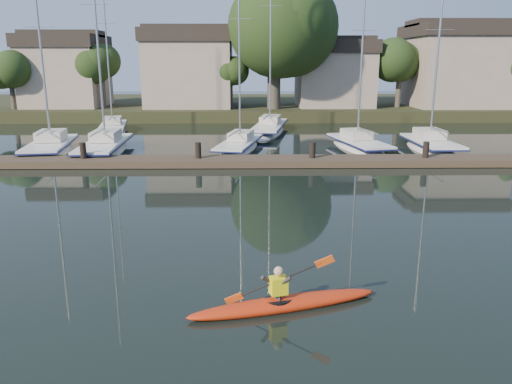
{
  "coord_description": "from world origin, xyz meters",
  "views": [
    {
      "loc": [
        -0.36,
        -11.83,
        5.34
      ],
      "look_at": [
        -0.12,
        3.83,
        1.2
      ],
      "focal_mm": 35.0,
      "sensor_mm": 36.0,
      "label": 1
    }
  ],
  "objects_px": {
    "sailboat_5": "(113,134)",
    "sailboat_1": "(105,156)",
    "kayak": "(283,301)",
    "sailboat_4": "(430,153)",
    "sailboat_2": "(239,152)",
    "sailboat_6": "(269,134)",
    "dock": "(255,161)",
    "sailboat_3": "(358,152)",
    "sailboat_0": "(51,156)"
  },
  "relations": [
    {
      "from": "kayak",
      "to": "sailboat_3",
      "type": "height_order",
      "value": "sailboat_3"
    },
    {
      "from": "sailboat_5",
      "to": "sailboat_6",
      "type": "distance_m",
      "value": 12.07
    },
    {
      "from": "sailboat_3",
      "to": "sailboat_4",
      "type": "relative_size",
      "value": 0.99
    },
    {
      "from": "sailboat_1",
      "to": "sailboat_5",
      "type": "xyz_separation_m",
      "value": [
        -1.83,
        8.78,
        0.03
      ]
    },
    {
      "from": "sailboat_4",
      "to": "sailboat_6",
      "type": "height_order",
      "value": "sailboat_6"
    },
    {
      "from": "sailboat_1",
      "to": "sailboat_5",
      "type": "bearing_deg",
      "value": 98.95
    },
    {
      "from": "sailboat_1",
      "to": "sailboat_3",
      "type": "bearing_deg",
      "value": 0.72
    },
    {
      "from": "dock",
      "to": "sailboat_5",
      "type": "height_order",
      "value": "sailboat_5"
    },
    {
      "from": "sailboat_2",
      "to": "sailboat_6",
      "type": "height_order",
      "value": "sailboat_6"
    },
    {
      "from": "dock",
      "to": "sailboat_1",
      "type": "bearing_deg",
      "value": 156.75
    },
    {
      "from": "sailboat_4",
      "to": "sailboat_6",
      "type": "relative_size",
      "value": 0.78
    },
    {
      "from": "sailboat_0",
      "to": "dock",
      "type": "bearing_deg",
      "value": -26.12
    },
    {
      "from": "kayak",
      "to": "dock",
      "type": "xyz_separation_m",
      "value": [
        -0.4,
        15.78,
        0.03
      ]
    },
    {
      "from": "kayak",
      "to": "sailboat_2",
      "type": "height_order",
      "value": "sailboat_2"
    },
    {
      "from": "dock",
      "to": "sailboat_5",
      "type": "bearing_deg",
      "value": 130.54
    },
    {
      "from": "sailboat_0",
      "to": "sailboat_2",
      "type": "relative_size",
      "value": 0.95
    },
    {
      "from": "sailboat_0",
      "to": "sailboat_3",
      "type": "height_order",
      "value": "sailboat_0"
    },
    {
      "from": "sailboat_3",
      "to": "sailboat_6",
      "type": "distance_m",
      "value": 9.34
    },
    {
      "from": "sailboat_2",
      "to": "sailboat_4",
      "type": "xyz_separation_m",
      "value": [
        11.78,
        -0.38,
        -0.04
      ]
    },
    {
      "from": "sailboat_1",
      "to": "sailboat_4",
      "type": "distance_m",
      "value": 19.84
    },
    {
      "from": "kayak",
      "to": "sailboat_2",
      "type": "bearing_deg",
      "value": 77.88
    },
    {
      "from": "sailboat_3",
      "to": "sailboat_5",
      "type": "relative_size",
      "value": 0.9
    },
    {
      "from": "sailboat_1",
      "to": "kayak",
      "type": "bearing_deg",
      "value": -67.3
    },
    {
      "from": "sailboat_2",
      "to": "sailboat_5",
      "type": "relative_size",
      "value": 0.97
    },
    {
      "from": "sailboat_2",
      "to": "sailboat_0",
      "type": "bearing_deg",
      "value": -163.71
    },
    {
      "from": "dock",
      "to": "sailboat_1",
      "type": "height_order",
      "value": "sailboat_1"
    },
    {
      "from": "dock",
      "to": "sailboat_4",
      "type": "bearing_deg",
      "value": 21.83
    },
    {
      "from": "kayak",
      "to": "sailboat_3",
      "type": "xyz_separation_m",
      "value": [
        6.1,
        20.6,
        -0.35
      ]
    },
    {
      "from": "dock",
      "to": "sailboat_2",
      "type": "bearing_deg",
      "value": 101.12
    },
    {
      "from": "dock",
      "to": "sailboat_6",
      "type": "relative_size",
      "value": 2.15
    },
    {
      "from": "dock",
      "to": "sailboat_1",
      "type": "relative_size",
      "value": 2.34
    },
    {
      "from": "dock",
      "to": "sailboat_1",
      "type": "xyz_separation_m",
      "value": [
        -8.98,
        3.86,
        -0.4
      ]
    },
    {
      "from": "sailboat_4",
      "to": "kayak",
      "type": "bearing_deg",
      "value": -117.73
    },
    {
      "from": "sailboat_0",
      "to": "sailboat_2",
      "type": "xyz_separation_m",
      "value": [
        11.27,
        0.91,
        0.04
      ]
    },
    {
      "from": "dock",
      "to": "sailboat_6",
      "type": "distance_m",
      "value": 12.61
    },
    {
      "from": "sailboat_1",
      "to": "sailboat_6",
      "type": "bearing_deg",
      "value": 37.48
    },
    {
      "from": "sailboat_5",
      "to": "sailboat_1",
      "type": "bearing_deg",
      "value": -89.04
    },
    {
      "from": "dock",
      "to": "sailboat_0",
      "type": "relative_size",
      "value": 2.71
    },
    {
      "from": "sailboat_4",
      "to": "sailboat_6",
      "type": "xyz_separation_m",
      "value": [
        -9.59,
        8.2,
        0.02
      ]
    },
    {
      "from": "kayak",
      "to": "dock",
      "type": "bearing_deg",
      "value": 75.62
    },
    {
      "from": "sailboat_3",
      "to": "sailboat_4",
      "type": "xyz_separation_m",
      "value": [
        4.35,
        -0.47,
        -0.02
      ]
    },
    {
      "from": "sailboat_0",
      "to": "sailboat_4",
      "type": "bearing_deg",
      "value": -7.43
    },
    {
      "from": "dock",
      "to": "sailboat_0",
      "type": "distance_m",
      "value": 12.79
    },
    {
      "from": "sailboat_2",
      "to": "sailboat_3",
      "type": "distance_m",
      "value": 7.43
    },
    {
      "from": "sailboat_1",
      "to": "sailboat_4",
      "type": "bearing_deg",
      "value": -1.42
    },
    {
      "from": "sailboat_5",
      "to": "sailboat_6",
      "type": "bearing_deg",
      "value": -11.27
    },
    {
      "from": "sailboat_2",
      "to": "sailboat_5",
      "type": "height_order",
      "value": "sailboat_5"
    },
    {
      "from": "kayak",
      "to": "sailboat_4",
      "type": "bearing_deg",
      "value": 46.72
    },
    {
      "from": "sailboat_1",
      "to": "sailboat_2",
      "type": "height_order",
      "value": "sailboat_1"
    },
    {
      "from": "dock",
      "to": "sailboat_4",
      "type": "xyz_separation_m",
      "value": [
        10.85,
        4.35,
        -0.41
      ]
    }
  ]
}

